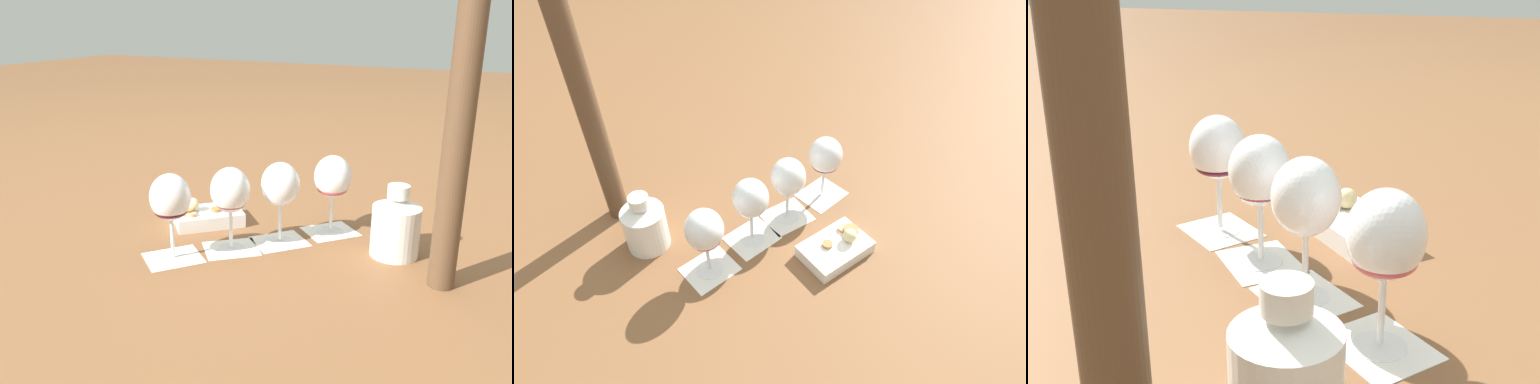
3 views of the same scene
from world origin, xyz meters
TOP-DOWN VIEW (x-y plane):
  - ground_plane at (0.00, 0.00)m, footprint 8.00×8.00m
  - tasting_card_0 at (-0.15, 0.12)m, footprint 0.15×0.15m
  - tasting_card_1 at (-0.04, 0.04)m, footprint 0.15×0.15m
  - tasting_card_2 at (0.04, -0.03)m, footprint 0.15×0.15m
  - tasting_card_3 at (0.14, -0.12)m, footprint 0.15×0.15m
  - wine_glass_0 at (-0.15, 0.12)m, footprint 0.08×0.08m
  - wine_glass_1 at (-0.04, 0.04)m, footprint 0.08×0.08m
  - wine_glass_2 at (0.04, -0.03)m, footprint 0.08×0.08m
  - wine_glass_3 at (0.14, -0.12)m, footprint 0.08×0.08m
  - ceramic_vase at (-0.09, 0.28)m, footprint 0.10×0.10m
  - snack_dish at (-0.06, -0.16)m, footprint 0.19×0.19m
  - umbrella_pole at (0.00, 0.39)m, footprint 0.05×0.05m

SIDE VIEW (x-z plane):
  - ground_plane at x=0.00m, z-range 0.00..0.00m
  - tasting_card_0 at x=-0.15m, z-range 0.00..0.00m
  - tasting_card_1 at x=-0.04m, z-range 0.00..0.00m
  - tasting_card_2 at x=0.04m, z-range 0.00..0.00m
  - tasting_card_3 at x=0.14m, z-range 0.00..0.00m
  - snack_dish at x=-0.06m, z-range -0.01..0.05m
  - ceramic_vase at x=-0.09m, z-range -0.01..0.14m
  - wine_glass_2 at x=0.04m, z-range 0.04..0.22m
  - wine_glass_1 at x=-0.04m, z-range 0.04..0.22m
  - wine_glass_3 at x=0.14m, z-range 0.04..0.22m
  - wine_glass_0 at x=-0.15m, z-range 0.04..0.22m
  - umbrella_pole at x=0.00m, z-range 0.00..0.87m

